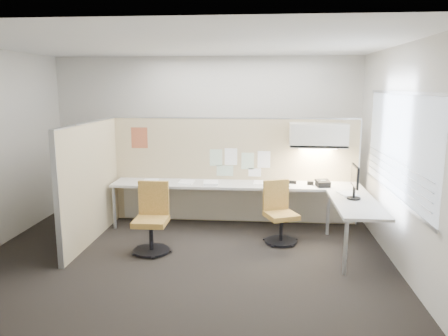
# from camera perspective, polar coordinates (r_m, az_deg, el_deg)

# --- Properties ---
(floor) EXTENTS (5.50, 4.50, 0.01)m
(floor) POSITION_cam_1_polar(r_m,az_deg,el_deg) (6.14, -4.96, -11.26)
(floor) COLOR black
(floor) RESTS_ON ground
(ceiling) EXTENTS (5.50, 4.50, 0.01)m
(ceiling) POSITION_cam_1_polar(r_m,az_deg,el_deg) (5.71, -5.43, 15.87)
(ceiling) COLOR white
(ceiling) RESTS_ON wall_back
(wall_back) EXTENTS (5.50, 0.02, 2.80)m
(wall_back) POSITION_cam_1_polar(r_m,az_deg,el_deg) (7.97, -2.33, 4.32)
(wall_back) COLOR beige
(wall_back) RESTS_ON ground
(wall_front) EXTENTS (5.50, 0.02, 2.80)m
(wall_front) POSITION_cam_1_polar(r_m,az_deg,el_deg) (3.61, -11.48, -3.73)
(wall_front) COLOR beige
(wall_front) RESTS_ON ground
(wall_right) EXTENTS (0.02, 4.50, 2.80)m
(wall_right) POSITION_cam_1_polar(r_m,az_deg,el_deg) (5.93, 21.99, 1.33)
(wall_right) COLOR beige
(wall_right) RESTS_ON ground
(window_pane) EXTENTS (0.01, 2.80, 1.30)m
(window_pane) POSITION_cam_1_polar(r_m,az_deg,el_deg) (5.90, 21.85, 2.77)
(window_pane) COLOR #A2ABBC
(window_pane) RESTS_ON wall_right
(partition_back) EXTENTS (4.10, 0.06, 1.75)m
(partition_back) POSITION_cam_1_polar(r_m,az_deg,el_deg) (7.35, 1.31, -0.36)
(partition_back) COLOR tan
(partition_back) RESTS_ON floor
(partition_left) EXTENTS (0.06, 2.20, 1.75)m
(partition_left) POSITION_cam_1_polar(r_m,az_deg,el_deg) (6.75, -16.99, -1.84)
(partition_left) COLOR tan
(partition_left) RESTS_ON floor
(desk) EXTENTS (4.00, 2.07, 0.73)m
(desk) POSITION_cam_1_polar(r_m,az_deg,el_deg) (6.93, 4.19, -3.37)
(desk) COLOR beige
(desk) RESTS_ON floor
(overhead_bin) EXTENTS (0.90, 0.36, 0.38)m
(overhead_bin) POSITION_cam_1_polar(r_m,az_deg,el_deg) (7.09, 12.20, 4.19)
(overhead_bin) COLOR beige
(overhead_bin) RESTS_ON partition_back
(task_light_strip) EXTENTS (0.60, 0.06, 0.02)m
(task_light_strip) POSITION_cam_1_polar(r_m,az_deg,el_deg) (7.12, 12.14, 2.51)
(task_light_strip) COLOR #FFEABF
(task_light_strip) RESTS_ON overhead_bin
(pinned_papers) EXTENTS (1.01, 0.00, 0.47)m
(pinned_papers) POSITION_cam_1_polar(r_m,az_deg,el_deg) (7.29, 1.92, 0.80)
(pinned_papers) COLOR #8CBF8C
(pinned_papers) RESTS_ON partition_back
(poster) EXTENTS (0.28, 0.00, 0.35)m
(poster) POSITION_cam_1_polar(r_m,az_deg,el_deg) (7.51, -11.00, 3.89)
(poster) COLOR #F4571E
(poster) RESTS_ON partition_back
(chair_left) EXTENTS (0.51, 0.51, 0.96)m
(chair_left) POSITION_cam_1_polar(r_m,az_deg,el_deg) (6.19, -9.40, -6.72)
(chair_left) COLOR black
(chair_left) RESTS_ON floor
(chair_right) EXTENTS (0.55, 0.56, 0.90)m
(chair_right) POSITION_cam_1_polar(r_m,az_deg,el_deg) (6.52, 7.24, -6.02)
(chair_right) COLOR black
(chair_right) RESTS_ON floor
(monitor) EXTENTS (0.19, 0.45, 0.47)m
(monitor) POSITION_cam_1_polar(r_m,az_deg,el_deg) (6.29, 16.71, -1.50)
(monitor) COLOR black
(monitor) RESTS_ON desk
(phone) EXTENTS (0.24, 0.23, 0.12)m
(phone) POSITION_cam_1_polar(r_m,az_deg,el_deg) (7.00, 12.75, -1.97)
(phone) COLOR black
(phone) RESTS_ON desk
(stapler) EXTENTS (0.15, 0.08, 0.05)m
(stapler) POSITION_cam_1_polar(r_m,az_deg,el_deg) (7.12, 8.86, -1.84)
(stapler) COLOR black
(stapler) RESTS_ON desk
(tape_dispenser) EXTENTS (0.11, 0.08, 0.06)m
(tape_dispenser) POSITION_cam_1_polar(r_m,az_deg,el_deg) (7.07, 11.23, -1.96)
(tape_dispenser) COLOR black
(tape_dispenser) RESTS_ON desk
(coat_hook) EXTENTS (0.18, 0.47, 1.41)m
(coat_hook) POSITION_cam_1_polar(r_m,az_deg,el_deg) (6.18, -19.91, 1.91)
(coat_hook) COLOR silver
(coat_hook) RESTS_ON partition_left
(paper_stack_0) EXTENTS (0.26, 0.33, 0.02)m
(paper_stack_0) POSITION_cam_1_polar(r_m,az_deg,el_deg) (7.26, -9.56, -1.73)
(paper_stack_0) COLOR white
(paper_stack_0) RESTS_ON desk
(paper_stack_1) EXTENTS (0.24, 0.31, 0.02)m
(paper_stack_1) POSITION_cam_1_polar(r_m,az_deg,el_deg) (7.14, -4.95, -1.84)
(paper_stack_1) COLOR white
(paper_stack_1) RESTS_ON desk
(paper_stack_2) EXTENTS (0.26, 0.32, 0.04)m
(paper_stack_2) POSITION_cam_1_polar(r_m,az_deg,el_deg) (6.99, -1.74, -1.98)
(paper_stack_2) COLOR white
(paper_stack_2) RESTS_ON desk
(paper_stack_3) EXTENTS (0.23, 0.30, 0.01)m
(paper_stack_3) POSITION_cam_1_polar(r_m,az_deg,el_deg) (7.11, 4.82, -1.92)
(paper_stack_3) COLOR white
(paper_stack_3) RESTS_ON desk
(paper_stack_4) EXTENTS (0.28, 0.34, 0.03)m
(paper_stack_4) POSITION_cam_1_polar(r_m,az_deg,el_deg) (6.98, 7.41, -2.15)
(paper_stack_4) COLOR white
(paper_stack_4) RESTS_ON desk
(paper_stack_5) EXTENTS (0.30, 0.35, 0.02)m
(paper_stack_5) POSITION_cam_1_polar(r_m,az_deg,el_deg) (6.59, 15.85, -3.26)
(paper_stack_5) COLOR white
(paper_stack_5) RESTS_ON desk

